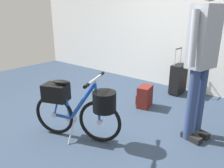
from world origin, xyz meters
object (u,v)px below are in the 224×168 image
(rolling_suitcase, at_px, (178,79))
(backpack_on_floor, at_px, (145,97))
(folding_bike_foreground, at_px, (79,106))
(visitor_near_wall, at_px, (202,52))

(rolling_suitcase, height_order, backpack_on_floor, rolling_suitcase)
(folding_bike_foreground, xyz_separation_m, backpack_on_floor, (0.10, 1.26, -0.25))
(folding_bike_foreground, distance_m, visitor_near_wall, 1.47)
(visitor_near_wall, bearing_deg, rolling_suitcase, 120.66)
(folding_bike_foreground, distance_m, rolling_suitcase, 2.17)
(folding_bike_foreground, distance_m, backpack_on_floor, 1.29)
(rolling_suitcase, bearing_deg, backpack_on_floor, -99.91)
(visitor_near_wall, xyz_separation_m, backpack_on_floor, (-0.91, 0.38, -0.86))
(visitor_near_wall, bearing_deg, backpack_on_floor, 157.33)
(rolling_suitcase, xyz_separation_m, backpack_on_floor, (-0.16, -0.89, -0.12))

